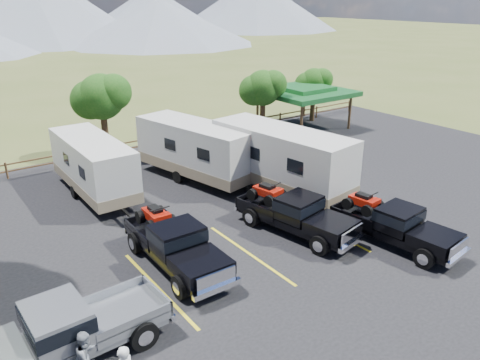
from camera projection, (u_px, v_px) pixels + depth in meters
ground at (362, 284)px, 16.64m from camera, size 320.00×320.00×0.00m
asphalt_lot at (304, 250)px, 18.89m from camera, size 44.00×34.00×0.04m
stall_lines at (287, 239)px, 19.63m from camera, size 12.12×5.50×0.01m
tree_ne_a at (263, 88)px, 33.07m from camera, size 3.11×2.92×4.76m
tree_ne_b at (314, 83)px, 37.23m from camera, size 2.77×2.59×4.27m
tree_north at (101, 97)px, 28.43m from camera, size 3.46×3.24×5.25m
rail_fence at (167, 139)px, 31.43m from camera, size 36.12×0.12×1.00m
pavilion at (304, 92)px, 35.51m from camera, size 6.20×6.20×3.22m
rig_left at (175, 243)px, 17.47m from camera, size 2.09×5.79×1.93m
rig_center at (294, 212)px, 19.97m from camera, size 2.80×5.90×1.89m
rig_right at (393, 223)px, 19.08m from camera, size 2.39×5.63×1.83m
trailer_left at (93, 166)px, 23.49m from camera, size 2.28×8.47×2.95m
trailer_center at (196, 150)px, 25.57m from camera, size 3.87×9.14×3.17m
trailer_right at (281, 160)px, 23.69m from camera, size 3.54×9.77×3.37m
pickup_silver at (65, 332)px, 12.84m from camera, size 6.06×2.29×1.80m
person_b at (87, 357)px, 12.15m from camera, size 0.96×0.96×1.57m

